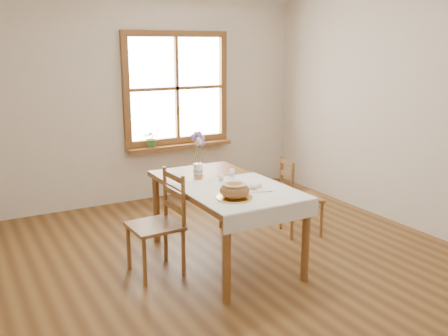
{
  "coord_description": "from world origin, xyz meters",
  "views": [
    {
      "loc": [
        -2.18,
        -3.59,
        2.01
      ],
      "look_at": [
        0.0,
        0.3,
        0.9
      ],
      "focal_mm": 40.0,
      "sensor_mm": 36.0,
      "label": 1
    }
  ],
  "objects_px": {
    "dining_table": "(224,192)",
    "chair_right": "(302,196)",
    "bread_plate": "(234,198)",
    "chair_left": "(155,224)",
    "flower_vase": "(198,170)"
  },
  "relations": [
    {
      "from": "flower_vase",
      "to": "dining_table",
      "type": "bearing_deg",
      "value": -81.26
    },
    {
      "from": "chair_left",
      "to": "flower_vase",
      "type": "height_order",
      "value": "chair_left"
    },
    {
      "from": "bread_plate",
      "to": "chair_right",
      "type": "bearing_deg",
      "value": 28.1
    },
    {
      "from": "chair_right",
      "to": "flower_vase",
      "type": "distance_m",
      "value": 1.21
    },
    {
      "from": "chair_right",
      "to": "flower_vase",
      "type": "bearing_deg",
      "value": 93.89
    },
    {
      "from": "dining_table",
      "to": "flower_vase",
      "type": "relative_size",
      "value": 15.22
    },
    {
      "from": "flower_vase",
      "to": "chair_left",
      "type": "bearing_deg",
      "value": -148.68
    },
    {
      "from": "chair_left",
      "to": "bread_plate",
      "type": "xyz_separation_m",
      "value": [
        0.52,
        -0.51,
        0.31
      ]
    },
    {
      "from": "dining_table",
      "to": "chair_right",
      "type": "height_order",
      "value": "chair_right"
    },
    {
      "from": "chair_left",
      "to": "chair_right",
      "type": "relative_size",
      "value": 1.1
    },
    {
      "from": "dining_table",
      "to": "chair_right",
      "type": "relative_size",
      "value": 1.91
    },
    {
      "from": "chair_right",
      "to": "bread_plate",
      "type": "relative_size",
      "value": 2.87
    },
    {
      "from": "chair_left",
      "to": "chair_right",
      "type": "xyz_separation_m",
      "value": [
        1.74,
        0.14,
        -0.04
      ]
    },
    {
      "from": "dining_table",
      "to": "flower_vase",
      "type": "bearing_deg",
      "value": 98.74
    },
    {
      "from": "chair_right",
      "to": "bread_plate",
      "type": "bearing_deg",
      "value": 133.73
    }
  ]
}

